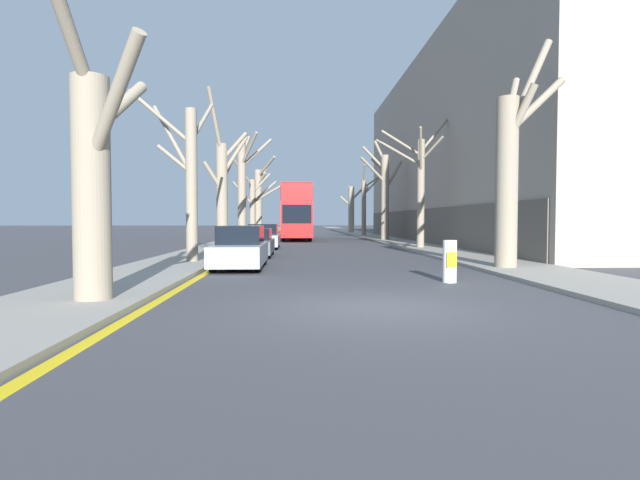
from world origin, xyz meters
name	(u,v)px	position (x,y,z in m)	size (l,w,h in m)	color
ground_plane	(375,308)	(0.00, 0.00, 0.00)	(300.00, 300.00, 0.00)	#424247
sidewalk_left	(258,234)	(-6.14, 50.00, 0.06)	(3.07, 120.00, 0.12)	gray
sidewalk_right	(360,234)	(6.14, 50.00, 0.06)	(3.07, 120.00, 0.12)	gray
building_facade_right	(480,150)	(12.66, 28.61, 7.10)	(10.08, 41.78, 14.23)	#9E9384
kerb_line_stripe	(272,234)	(-4.42, 50.00, 0.00)	(0.24, 120.00, 0.01)	yellow
street_tree_left_0	(92,170)	(-5.54, 0.53, 2.70)	(1.94, 4.22, 6.79)	gray
street_tree_left_1	(188,175)	(-5.70, 10.06, 3.44)	(3.33, 2.42, 7.01)	gray
street_tree_left_2	(222,188)	(-5.69, 18.91, 3.54)	(2.50, 2.91, 8.82)	gray
street_tree_left_3	(243,188)	(-5.47, 27.74, 4.08)	(2.53, 3.44, 8.07)	gray
street_tree_left_4	(253,204)	(-5.49, 36.79, 3.22)	(4.44, 3.17, 7.09)	gray
street_tree_left_5	(259,199)	(-5.68, 46.25, 4.07)	(2.49, 3.67, 8.57)	gray
street_tree_right_0	(510,169)	(5.69, 7.01, 3.44)	(2.48, 2.48, 7.85)	gray
street_tree_right_1	(420,184)	(5.67, 19.24, 3.79)	(4.59, 3.40, 7.93)	gray
street_tree_right_2	(384,192)	(5.66, 31.13, 4.01)	(3.82, 2.82, 8.21)	gray
street_tree_right_3	(365,203)	(5.76, 43.02, 3.54)	(2.77, 3.13, 7.45)	gray
street_tree_right_4	(351,208)	(5.61, 55.06, 3.27)	(3.01, 3.71, 6.29)	gray
double_decker_bus	(297,210)	(-1.48, 33.63, 2.61)	(2.49, 11.04, 4.61)	red
parked_car_0	(240,248)	(-3.51, 8.29, 0.70)	(1.70, 4.57, 1.51)	#9EA3AD
parked_car_1	(254,243)	(-3.51, 14.07, 0.63)	(1.74, 4.31, 1.31)	#4C5156
parked_car_2	(263,237)	(-3.51, 20.52, 0.69)	(1.88, 4.12, 1.47)	#9EA3AD
traffic_bollard	(450,261)	(2.67, 3.86, 0.58)	(0.37, 0.39, 1.16)	white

